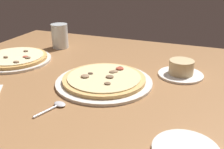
% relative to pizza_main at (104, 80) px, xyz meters
% --- Properties ---
extents(dining_table, '(1.50, 1.10, 0.04)m').
position_rel_pizza_main_xyz_m(dining_table, '(0.05, 0.03, -0.03)').
color(dining_table, '#996B42').
rests_on(dining_table, ground).
extents(pizza_main, '(0.33, 0.33, 0.03)m').
position_rel_pizza_main_xyz_m(pizza_main, '(0.00, 0.00, 0.00)').
color(pizza_main, silver).
rests_on(pizza_main, dining_table).
extents(pizza_side, '(0.30, 0.30, 0.03)m').
position_rel_pizza_main_xyz_m(pizza_side, '(-0.44, 0.07, 0.00)').
color(pizza_side, silver).
rests_on(pizza_side, dining_table).
extents(ramekin_on_saucer, '(0.16, 0.16, 0.06)m').
position_rel_pizza_main_xyz_m(ramekin_on_saucer, '(0.24, 0.16, 0.01)').
color(ramekin_on_saucer, white).
rests_on(ramekin_on_saucer, dining_table).
extents(water_glass, '(0.08, 0.08, 0.12)m').
position_rel_pizza_main_xyz_m(water_glass, '(-0.37, 0.32, 0.04)').
color(water_glass, silver).
rests_on(water_glass, dining_table).
extents(spoon, '(0.06, 0.11, 0.01)m').
position_rel_pizza_main_xyz_m(spoon, '(-0.06, -0.20, -0.01)').
color(spoon, silver).
rests_on(spoon, dining_table).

